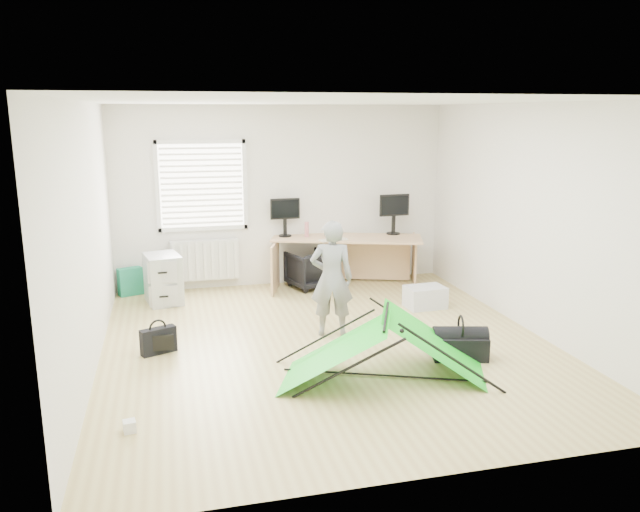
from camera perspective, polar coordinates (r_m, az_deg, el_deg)
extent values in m
plane|color=tan|center=(7.18, 0.77, -8.11)|extent=(5.50, 5.50, 0.00)
cube|color=silver|center=(9.47, -3.43, 5.46)|extent=(5.00, 0.02, 2.70)
cube|color=silver|center=(9.26, -10.76, 6.34)|extent=(1.20, 0.06, 1.20)
cube|color=silver|center=(9.41, -10.46, -0.35)|extent=(1.00, 0.12, 0.60)
cube|color=tan|center=(9.46, 2.45, -0.51)|extent=(2.34, 1.38, 0.76)
cube|color=#ACAEB1|center=(8.89, -14.15, -2.03)|extent=(0.55, 0.66, 0.68)
cube|color=black|center=(9.40, -3.22, 3.08)|extent=(0.45, 0.11, 0.42)
cube|color=black|center=(9.63, 6.74, 3.33)|extent=(0.48, 0.13, 0.45)
cube|color=beige|center=(9.12, 1.25, 1.50)|extent=(0.44, 0.23, 0.02)
cylinder|color=#C36D74|center=(9.37, -1.22, 2.45)|extent=(0.07, 0.07, 0.23)
imported|color=black|center=(9.39, -0.91, -1.23)|extent=(0.76, 0.77, 0.56)
imported|color=slate|center=(7.29, 1.07, -2.07)|extent=(0.57, 0.44, 1.38)
cube|color=silver|center=(8.58, 9.59, -3.72)|extent=(0.54, 0.39, 0.29)
cube|color=#1E936B|center=(9.43, -16.95, -2.24)|extent=(0.37, 0.26, 0.40)
cube|color=black|center=(7.11, -14.56, -7.50)|extent=(0.40, 0.26, 0.29)
cube|color=silver|center=(5.57, -17.02, -14.67)|extent=(0.12, 0.12, 0.10)
cube|color=black|center=(6.93, 12.65, -8.12)|extent=(0.63, 0.43, 0.25)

